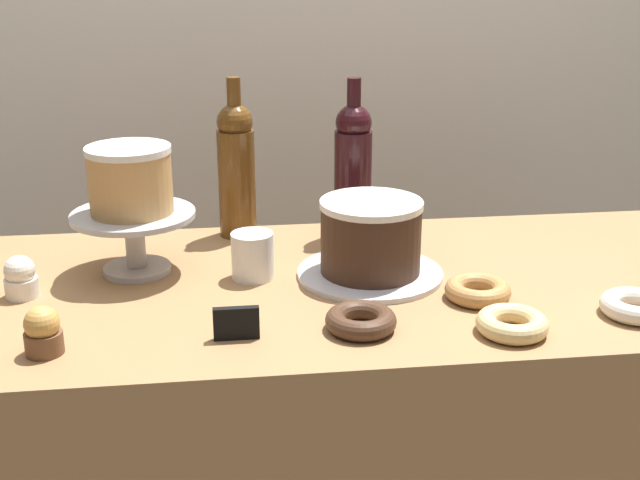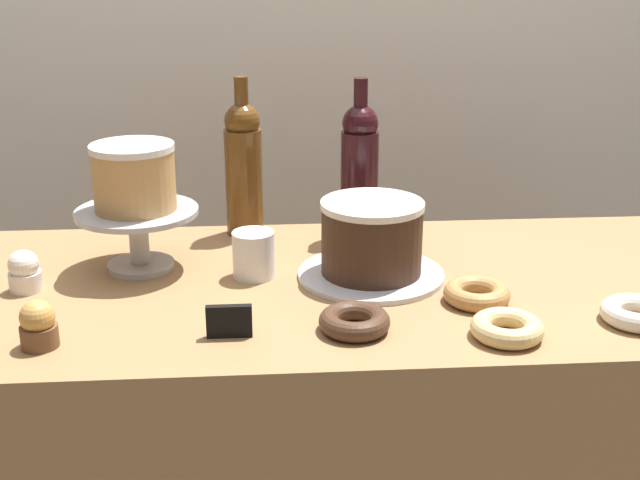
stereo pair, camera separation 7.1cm
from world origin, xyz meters
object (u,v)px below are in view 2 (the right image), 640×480
(white_layer_cake, at_px, (134,177))
(cake_stand_pedestal, at_px, (138,228))
(coffee_cup_ceramic, at_px, (254,254))
(cupcake_vanilla, at_px, (24,272))
(donut_chocolate, at_px, (354,321))
(price_sign_chalkboard, at_px, (229,321))
(cupcake_caramel, at_px, (38,325))
(donut_sugar, at_px, (636,313))
(donut_glazed, at_px, (507,328))
(wine_bottle_amber, at_px, (244,166))
(donut_maple, at_px, (477,294))
(chocolate_round_cake, at_px, (372,237))
(wine_bottle_dark_red, at_px, (359,169))

(white_layer_cake, bearing_deg, cake_stand_pedestal, 0.00)
(coffee_cup_ceramic, bearing_deg, cupcake_vanilla, -174.61)
(donut_chocolate, bearing_deg, cake_stand_pedestal, 141.65)
(cupcake_vanilla, bearing_deg, price_sign_chalkboard, -29.79)
(white_layer_cake, relative_size, price_sign_chalkboard, 2.14)
(cake_stand_pedestal, height_order, cupcake_caramel, cake_stand_pedestal)
(donut_sugar, bearing_deg, coffee_cup_ceramic, 158.57)
(donut_glazed, height_order, price_sign_chalkboard, price_sign_chalkboard)
(cake_stand_pedestal, bearing_deg, donut_glazed, -29.05)
(cupcake_caramel, xyz_separation_m, donut_sugar, (0.92, 0.02, -0.02))
(wine_bottle_amber, relative_size, donut_sugar, 2.91)
(donut_maple, height_order, coffee_cup_ceramic, coffee_cup_ceramic)
(donut_sugar, height_order, donut_chocolate, same)
(chocolate_round_cake, bearing_deg, price_sign_chalkboard, -137.83)
(wine_bottle_amber, xyz_separation_m, coffee_cup_ceramic, (0.02, -0.24, -0.10))
(wine_bottle_amber, bearing_deg, coffee_cup_ceramic, -85.64)
(white_layer_cake, distance_m, donut_sugar, 0.88)
(wine_bottle_dark_red, relative_size, donut_maple, 2.91)
(white_layer_cake, relative_size, wine_bottle_amber, 0.46)
(wine_bottle_dark_red, distance_m, donut_sugar, 0.60)
(cupcake_caramel, xyz_separation_m, price_sign_chalkboard, (0.28, 0.01, -0.01))
(wine_bottle_dark_red, distance_m, cupcake_vanilla, 0.66)
(donut_glazed, relative_size, donut_maple, 1.00)
(donut_maple, bearing_deg, white_layer_cake, 161.24)
(coffee_cup_ceramic, bearing_deg, cupcake_caramel, -141.31)
(donut_glazed, xyz_separation_m, donut_sugar, (0.22, 0.04, 0.00))
(white_layer_cake, height_order, cupcake_caramel, white_layer_cake)
(donut_chocolate, bearing_deg, white_layer_cake, 141.65)
(white_layer_cake, bearing_deg, cupcake_caramel, -109.25)
(donut_glazed, bearing_deg, chocolate_round_cake, 124.09)
(wine_bottle_dark_red, relative_size, donut_sugar, 2.91)
(wine_bottle_amber, xyz_separation_m, donut_glazed, (0.40, -0.52, -0.13))
(donut_chocolate, height_order, donut_maple, same)
(donut_sugar, relative_size, donut_chocolate, 1.00)
(white_layer_cake, relative_size, coffee_cup_ceramic, 1.76)
(wine_bottle_dark_red, distance_m, donut_glazed, 0.53)
(wine_bottle_dark_red, xyz_separation_m, donut_chocolate, (-0.06, -0.44, -0.13))
(donut_maple, bearing_deg, cake_stand_pedestal, 161.24)
(cupcake_caramel, bearing_deg, cake_stand_pedestal, 70.75)
(cupcake_caramel, xyz_separation_m, donut_chocolate, (0.47, 0.02, -0.02))
(cupcake_caramel, height_order, donut_sugar, cupcake_caramel)
(price_sign_chalkboard, height_order, coffee_cup_ceramic, coffee_cup_ceramic)
(wine_bottle_dark_red, height_order, donut_glazed, wine_bottle_dark_red)
(chocolate_round_cake, bearing_deg, donut_sugar, -29.07)
(price_sign_chalkboard, bearing_deg, donut_sugar, 0.41)
(wine_bottle_dark_red, bearing_deg, wine_bottle_amber, 170.84)
(cupcake_vanilla, height_order, price_sign_chalkboard, cupcake_vanilla)
(chocolate_round_cake, height_order, coffee_cup_ceramic, chocolate_round_cake)
(cupcake_vanilla, height_order, coffee_cup_ceramic, coffee_cup_ceramic)
(donut_maple, bearing_deg, wine_bottle_amber, 135.53)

